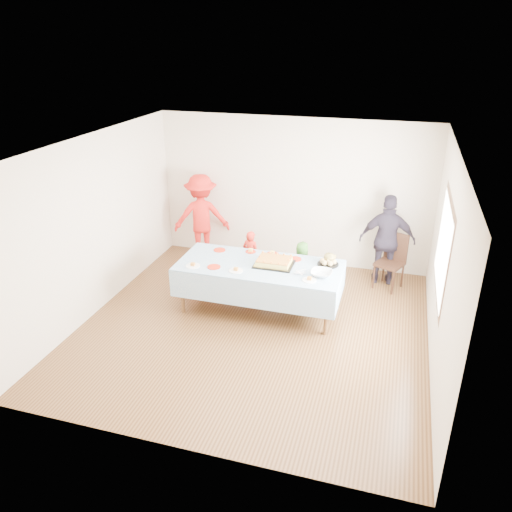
% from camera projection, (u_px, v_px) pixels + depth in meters
% --- Properties ---
extents(ground, '(5.00, 5.00, 0.00)m').
position_uv_depth(ground, '(254.00, 327.00, 7.45)').
color(ground, '#462A14').
rests_on(ground, ground).
extents(room_walls, '(5.04, 5.04, 2.72)m').
position_uv_depth(room_walls, '(257.00, 215.00, 6.71)').
color(room_walls, beige).
rests_on(room_walls, ground).
extents(party_table, '(2.50, 1.10, 0.78)m').
position_uv_depth(party_table, '(259.00, 268.00, 7.62)').
color(party_table, '#56371D').
rests_on(party_table, ground).
extents(birthday_cake, '(0.59, 0.45, 0.10)m').
position_uv_depth(birthday_cake, '(274.00, 262.00, 7.58)').
color(birthday_cake, black).
rests_on(birthday_cake, party_table).
extents(rolls_tray, '(0.33, 0.33, 0.10)m').
position_uv_depth(rolls_tray, '(328.00, 262.00, 7.58)').
color(rolls_tray, black).
rests_on(rolls_tray, party_table).
extents(punch_bowl, '(0.32, 0.32, 0.08)m').
position_uv_depth(punch_bowl, '(322.00, 273.00, 7.24)').
color(punch_bowl, silver).
rests_on(punch_bowl, party_table).
extents(party_hat, '(0.09, 0.09, 0.15)m').
position_uv_depth(party_hat, '(327.00, 257.00, 7.66)').
color(party_hat, silver).
rests_on(party_hat, party_table).
extents(fork_pile, '(0.24, 0.18, 0.07)m').
position_uv_depth(fork_pile, '(298.00, 272.00, 7.29)').
color(fork_pile, white).
rests_on(fork_pile, party_table).
extents(plate_red_far_a, '(0.19, 0.19, 0.01)m').
position_uv_depth(plate_red_far_a, '(220.00, 250.00, 8.10)').
color(plate_red_far_a, red).
rests_on(plate_red_far_a, party_table).
extents(plate_red_far_b, '(0.17, 0.17, 0.01)m').
position_uv_depth(plate_red_far_b, '(251.00, 252.00, 8.04)').
color(plate_red_far_b, red).
rests_on(plate_red_far_b, party_table).
extents(plate_red_far_c, '(0.20, 0.20, 0.01)m').
position_uv_depth(plate_red_far_c, '(272.00, 254.00, 7.95)').
color(plate_red_far_c, red).
rests_on(plate_red_far_c, party_table).
extents(plate_red_far_d, '(0.20, 0.20, 0.01)m').
position_uv_depth(plate_red_far_d, '(295.00, 259.00, 7.78)').
color(plate_red_far_d, red).
rests_on(plate_red_far_d, party_table).
extents(plate_red_near, '(0.20, 0.20, 0.01)m').
position_uv_depth(plate_red_near, '(214.00, 267.00, 7.52)').
color(plate_red_near, red).
rests_on(plate_red_near, party_table).
extents(plate_white_left, '(0.22, 0.22, 0.01)m').
position_uv_depth(plate_white_left, '(193.00, 266.00, 7.55)').
color(plate_white_left, white).
rests_on(plate_white_left, party_table).
extents(plate_white_mid, '(0.21, 0.21, 0.01)m').
position_uv_depth(plate_white_mid, '(236.00, 271.00, 7.40)').
color(plate_white_mid, white).
rests_on(plate_white_mid, party_table).
extents(plate_white_right, '(0.21, 0.21, 0.01)m').
position_uv_depth(plate_white_right, '(309.00, 280.00, 7.12)').
color(plate_white_right, white).
rests_on(plate_white_right, party_table).
extents(dining_chair, '(0.55, 0.55, 0.95)m').
position_uv_depth(dining_chair, '(392.00, 258.00, 8.44)').
color(dining_chair, black).
rests_on(dining_chair, ground).
extents(toddler_left, '(0.37, 0.29, 0.90)m').
position_uv_depth(toddler_left, '(251.00, 255.00, 8.73)').
color(toddler_left, red).
rests_on(toddler_left, ground).
extents(toddler_mid, '(0.46, 0.33, 0.88)m').
position_uv_depth(toddler_mid, '(302.00, 267.00, 8.32)').
color(toddler_mid, '#397828').
rests_on(toddler_mid, ground).
extents(toddler_right, '(0.56, 0.50, 0.94)m').
position_uv_depth(toddler_right, '(327.00, 280.00, 7.80)').
color(toddler_right, '#D2BB62').
rests_on(toddler_right, ground).
extents(adult_left, '(1.20, 0.93, 1.63)m').
position_uv_depth(adult_left, '(202.00, 217.00, 9.47)').
color(adult_left, red).
rests_on(adult_left, ground).
extents(adult_right, '(0.95, 0.44, 1.59)m').
position_uv_depth(adult_right, '(387.00, 240.00, 8.46)').
color(adult_right, '#2B2532').
rests_on(adult_right, ground).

